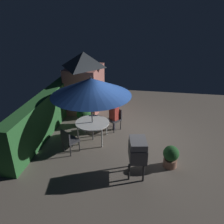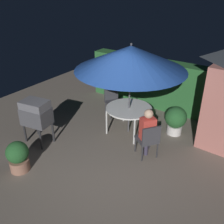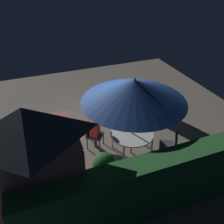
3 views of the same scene
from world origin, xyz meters
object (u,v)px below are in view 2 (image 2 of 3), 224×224
at_px(patio_table, 129,110).
at_px(chair_far_side, 113,99).
at_px(chair_near_shed, 149,139).
at_px(potted_plant_by_shed, 18,156).
at_px(person_in_red, 148,127).
at_px(bbq_grill, 36,114).
at_px(patio_umbrella, 131,58).
at_px(potted_plant_by_grill, 176,119).

bearing_deg(patio_table, chair_far_side, 147.65).
relative_size(chair_near_shed, potted_plant_by_shed, 1.22).
distance_m(chair_far_side, potted_plant_by_shed, 3.44).
bearing_deg(person_in_red, chair_near_shed, -36.19).
height_order(bbq_grill, chair_near_shed, bbq_grill).
height_order(patio_umbrella, bbq_grill, patio_umbrella).
bearing_deg(potted_plant_by_shed, patio_table, 67.45).
height_order(chair_near_shed, chair_far_side, same).
xyz_separation_m(patio_umbrella, potted_plant_by_grill, (1.11, 0.66, -1.70)).
height_order(potted_plant_by_grill, person_in_red, person_in_red).
height_order(potted_plant_by_shed, potted_plant_by_grill, potted_plant_by_grill).
height_order(patio_umbrella, potted_plant_by_grill, patio_umbrella).
distance_m(patio_table, potted_plant_by_grill, 1.32).
height_order(bbq_grill, potted_plant_by_shed, bbq_grill).
relative_size(chair_near_shed, person_in_red, 0.71).
height_order(potted_plant_by_shed, person_in_red, person_in_red).
xyz_separation_m(chair_near_shed, chair_far_side, (-1.96, 1.34, 0.00)).
bearing_deg(chair_far_side, patio_umbrella, -32.35).
distance_m(bbq_grill, person_in_red, 2.84).
xyz_separation_m(potted_plant_by_shed, person_in_red, (2.09, 2.14, 0.40)).
bearing_deg(potted_plant_by_grill, bbq_grill, -138.93).
bearing_deg(bbq_grill, patio_umbrella, 46.55).
height_order(patio_umbrella, potted_plant_by_shed, patio_umbrella).
distance_m(bbq_grill, potted_plant_by_shed, 1.25).
height_order(bbq_grill, potted_plant_by_grill, bbq_grill).
height_order(chair_far_side, potted_plant_by_grill, chair_far_side).
height_order(patio_table, chair_far_side, chair_far_side).
xyz_separation_m(patio_table, bbq_grill, (-1.69, -1.78, 0.15)).
xyz_separation_m(bbq_grill, potted_plant_by_shed, (0.52, -1.04, -0.46)).
xyz_separation_m(patio_table, chair_near_shed, (0.99, -0.73, -0.18)).
distance_m(patio_table, person_in_red, 1.15).
bearing_deg(person_in_red, patio_table, 143.81).
bearing_deg(bbq_grill, potted_plant_by_grill, 41.07).
bearing_deg(patio_umbrella, bbq_grill, -133.45).
distance_m(patio_umbrella, bbq_grill, 2.78).
distance_m(patio_umbrella, potted_plant_by_shed, 3.53).
bearing_deg(patio_table, patio_umbrella, -104.04).
bearing_deg(chair_far_side, chair_near_shed, -34.34).
xyz_separation_m(chair_near_shed, potted_plant_by_shed, (-2.16, -2.09, -0.14)).
distance_m(patio_umbrella, chair_far_side, 1.99).
xyz_separation_m(bbq_grill, chair_far_side, (0.73, 2.39, -0.33)).
relative_size(bbq_grill, chair_near_shed, 1.33).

